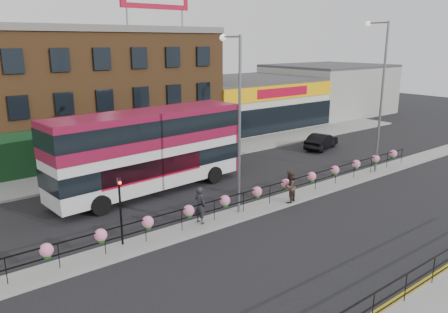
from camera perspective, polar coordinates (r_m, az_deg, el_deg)
ground at (r=24.93m, az=4.29°, el=-6.96°), size 120.00×120.00×0.00m
north_pavement at (r=34.24m, az=-9.34°, el=-0.89°), size 60.00×4.00×0.15m
median at (r=24.90m, az=4.30°, el=-6.80°), size 60.00×1.60×0.15m
yellow_line_inner at (r=19.63m, az=24.38°, el=-14.66°), size 60.00×0.10×0.01m
yellow_line_outer at (r=19.57m, az=24.86°, el=-14.82°), size 60.00×0.10×0.01m
brick_building at (r=39.00m, az=-20.64°, el=7.84°), size 25.00×12.21×10.30m
supermarket at (r=49.11m, az=2.53°, el=7.11°), size 15.00×12.25×5.30m
warehouse_east at (r=59.71m, az=13.41°, el=8.59°), size 14.50×12.00×6.30m
median_railing at (r=24.56m, az=4.34°, el=-4.69°), size 30.04×0.56×1.23m
south_railing at (r=17.44m, az=22.72°, el=-14.76°), size 20.04×0.05×1.12m
double_decker_bus at (r=27.30m, az=-9.75°, el=1.76°), size 12.90×3.94×5.15m
car at (r=39.46m, az=12.61°, el=1.97°), size 3.78×5.04×1.40m
pedestrian_a at (r=22.48m, az=-3.15°, el=-6.34°), size 0.84×0.66×1.95m
pedestrian_b at (r=25.53m, az=8.54°, el=-3.93°), size 1.36×1.28×1.89m
lamp_column_west at (r=22.89m, az=1.66°, el=6.04°), size 0.34×1.66×9.43m
lamp_column_east at (r=32.28m, az=19.64°, el=8.82°), size 0.37×1.83×10.43m
traffic_light_median at (r=20.21m, az=-13.46°, el=-5.17°), size 0.15×0.28×3.65m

